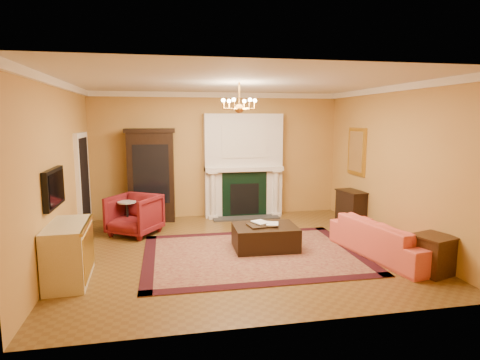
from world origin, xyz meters
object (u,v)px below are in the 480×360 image
object	(u,v)px
wingback_armchair	(134,213)
coral_sofa	(387,233)
console_table	(351,209)
end_table	(433,256)
china_cabinet	(152,177)
commode	(69,253)
pedestal_table	(127,215)
leather_ottoman	(265,237)

from	to	relation	value
wingback_armchair	coral_sofa	size ratio (longest dim) A/B	0.42
console_table	end_table	bearing A→B (deg)	-99.54
end_table	console_table	size ratio (longest dim) A/B	0.75
china_cabinet	wingback_armchair	size ratio (longest dim) A/B	2.25
coral_sofa	console_table	bearing A→B (deg)	-19.94
commode	wingback_armchair	bearing A→B (deg)	68.53
wingback_armchair	console_table	distance (m)	4.72
wingback_armchair	end_table	size ratio (longest dim) A/B	1.59
china_cabinet	coral_sofa	world-z (taller)	china_cabinet
china_cabinet	pedestal_table	world-z (taller)	china_cabinet
pedestal_table	commode	bearing A→B (deg)	-104.71
commode	leather_ottoman	size ratio (longest dim) A/B	1.02
coral_sofa	end_table	xyz separation A→B (m)	(0.28, -0.87, -0.14)
end_table	wingback_armchair	bearing A→B (deg)	146.54
china_cabinet	commode	xyz separation A→B (m)	(-1.13, -3.40, -0.60)
pedestal_table	coral_sofa	distance (m)	5.11
end_table	console_table	distance (m)	2.86
wingback_armchair	leather_ottoman	world-z (taller)	wingback_armchair
pedestal_table	end_table	world-z (taller)	pedestal_table
china_cabinet	leather_ottoman	size ratio (longest dim) A/B	1.82
china_cabinet	commode	size ratio (longest dim) A/B	1.78
coral_sofa	console_table	xyz separation A→B (m)	(0.34, 1.99, -0.04)
end_table	console_table	xyz separation A→B (m)	(0.06, 2.86, 0.10)
commode	end_table	size ratio (longest dim) A/B	2.02
commode	coral_sofa	size ratio (longest dim) A/B	0.53
commode	coral_sofa	distance (m)	5.17
wingback_armchair	commode	world-z (taller)	wingback_armchair
china_cabinet	wingback_armchair	xyz separation A→B (m)	(-0.34, -1.11, -0.58)
end_table	console_table	bearing A→B (deg)	88.80
end_table	pedestal_table	bearing A→B (deg)	146.23
pedestal_table	commode	xyz separation A→B (m)	(-0.64, -2.43, 0.04)
coral_sofa	wingback_armchair	bearing A→B (deg)	52.86
wingback_armchair	end_table	bearing A→B (deg)	-0.80
pedestal_table	end_table	size ratio (longest dim) A/B	1.17
console_table	leather_ottoman	distance (m)	2.61
china_cabinet	coral_sofa	distance (m)	5.26
pedestal_table	leather_ottoman	world-z (taller)	pedestal_table
console_table	wingback_armchair	bearing A→B (deg)	169.01
console_table	commode	bearing A→B (deg)	-167.70
wingback_armchair	pedestal_table	size ratio (longest dim) A/B	1.35
coral_sofa	commode	bearing A→B (deg)	80.57
leather_ottoman	wingback_armchair	bearing A→B (deg)	151.24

